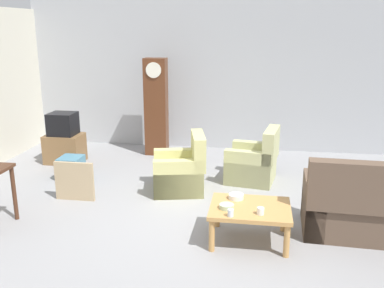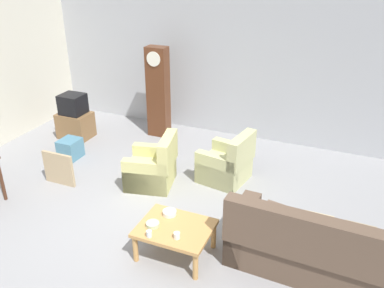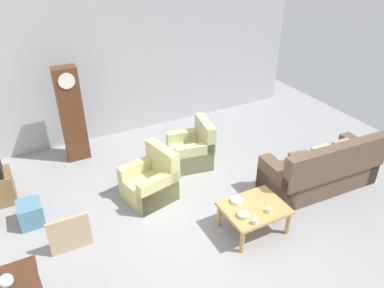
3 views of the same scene
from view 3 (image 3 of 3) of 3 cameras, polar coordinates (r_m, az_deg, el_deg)
The scene contains 14 objects.
ground_plane at distance 6.13m, azimuth 1.60°, elevation -11.75°, with size 10.40×10.40×0.00m, color gray.
garage_door_wall at distance 8.27m, azimuth -10.54°, elevation 12.22°, with size 8.40×0.16×3.20m, color #ADAFB5.
couch_floral at distance 7.01m, azimuth 19.42°, elevation -3.97°, with size 2.14×0.97×1.04m.
armchair_olive_near at distance 6.45m, azimuth -6.40°, elevation -5.94°, with size 0.94×0.92×0.92m.
armchair_olive_far at distance 7.30m, azimuth 0.02°, elevation -1.00°, with size 0.90×0.88×0.92m.
coffee_table_wood at distance 5.81m, azimuth 9.60°, elevation -10.04°, with size 0.96×0.76×0.45m.
grandfather_clock at distance 7.57m, azimuth -18.16°, elevation 4.34°, with size 0.44×0.30×1.94m.
framed_picture_leaning at distance 5.75m, azimuth -18.43°, elevation -13.12°, with size 0.60×0.05×0.59m, color tan.
storage_box_blue at distance 6.49m, azimuth -23.73°, elevation -9.81°, with size 0.37×0.41×0.38m, color teal.
glass_dome_cloche at distance 4.63m, azimuth -26.89°, elevation -18.40°, with size 0.15×0.15×0.15m, color silver.
cup_white_porcelain at distance 5.69m, azimuth 11.90°, elevation -9.97°, with size 0.08×0.08×0.08m, color white.
cup_blue_rimmed at distance 5.46m, azimuth 9.75°, elevation -11.73°, with size 0.07×0.07×0.09m, color silver.
bowl_white_stacked at distance 5.80m, azimuth 6.97°, elevation -8.71°, with size 0.19×0.19×0.06m, color white.
bowl_shallow_green at distance 5.56m, azimuth 7.95°, elevation -10.82°, with size 0.18×0.18×0.05m, color #B2C69E.
Camera 3 is at (-2.23, -3.96, 4.11)m, focal length 34.39 mm.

